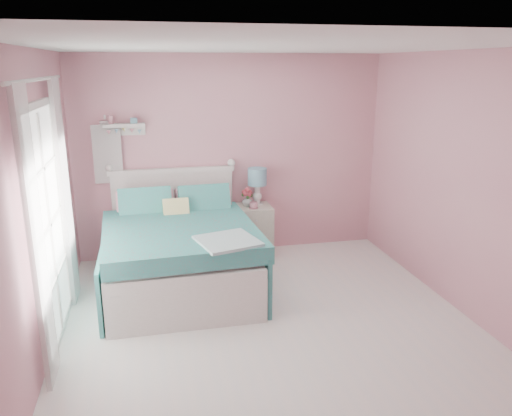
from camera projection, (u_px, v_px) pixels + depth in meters
name	position (u px, v px, depth m)	size (l,w,h in m)	color
floor	(273.00, 331.00, 4.77)	(4.50, 4.50, 0.00)	white
room_shell	(274.00, 169.00, 4.33)	(4.50, 4.50, 4.50)	#C98092
bed	(180.00, 253.00, 5.64)	(1.70, 2.09, 1.19)	silver
nightstand	(253.00, 231.00, 6.60)	(0.47, 0.46, 0.68)	beige
table_lamp	(257.00, 179.00, 6.48)	(0.24, 0.24, 0.49)	white
vase	(247.00, 201.00, 6.48)	(0.14, 0.14, 0.15)	silver
teacup	(254.00, 205.00, 6.40)	(0.11, 0.11, 0.08)	pink
roses	(247.00, 193.00, 6.44)	(0.14, 0.11, 0.12)	#CB4553
wall_shelf	(124.00, 126.00, 6.07)	(0.50, 0.15, 0.25)	silver
hanging_dress	(107.00, 154.00, 6.11)	(0.34, 0.03, 0.72)	white
french_door	(49.00, 226.00, 4.44)	(0.04, 1.32, 2.16)	silver
curtain_near	(37.00, 242.00, 3.73)	(0.04, 0.40, 2.32)	white
curtain_far	(65.00, 194.00, 5.12)	(0.04, 0.40, 2.32)	white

